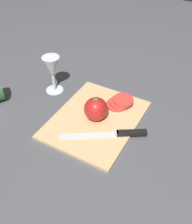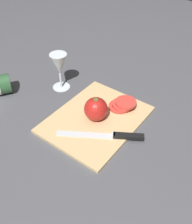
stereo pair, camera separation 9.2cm
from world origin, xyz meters
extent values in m
plane|color=#4C4C51|center=(0.00, 0.00, 0.00)|extent=(3.00, 3.00, 0.00)
cube|color=tan|center=(0.09, 0.02, 0.01)|extent=(0.37, 0.29, 0.01)
cylinder|color=silver|center=(0.17, 0.26, 0.00)|extent=(0.07, 0.07, 0.00)
cylinder|color=silver|center=(0.17, 0.26, 0.04)|extent=(0.01, 0.01, 0.06)
cone|color=silver|center=(0.17, 0.26, 0.11)|extent=(0.07, 0.07, 0.09)
cone|color=beige|center=(0.17, 0.26, 0.09)|extent=(0.03, 0.03, 0.04)
sphere|color=red|center=(0.09, 0.02, 0.05)|extent=(0.08, 0.08, 0.08)
cylinder|color=#47702D|center=(0.09, 0.02, 0.09)|extent=(0.02, 0.02, 0.01)
cube|color=silver|center=(0.00, 0.00, 0.01)|extent=(0.12, 0.17, 0.00)
cube|color=silver|center=(0.05, -0.08, 0.02)|extent=(0.02, 0.02, 0.01)
cube|color=black|center=(0.08, -0.12, 0.02)|extent=(0.07, 0.10, 0.01)
cylinder|color=#D63D33|center=(0.19, -0.02, 0.02)|extent=(0.08, 0.08, 0.01)
cylinder|color=#D63D33|center=(0.20, -0.02, 0.03)|extent=(0.08, 0.08, 0.01)
cylinder|color=#D63D33|center=(0.20, -0.03, 0.03)|extent=(0.08, 0.08, 0.01)
camera|label=1|loc=(-0.51, -0.32, 0.65)|focal=42.00mm
camera|label=2|loc=(-0.46, -0.39, 0.65)|focal=42.00mm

